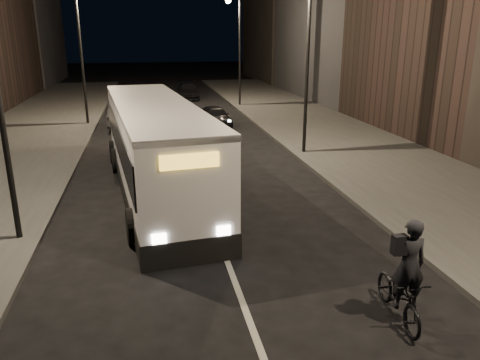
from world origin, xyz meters
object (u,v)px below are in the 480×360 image
streetlight_right_mid (303,41)px  car_near (215,116)px  streetlight_left_far (84,39)px  car_far (188,91)px  streetlight_right_far (236,38)px  cyclist_on_bicycle (402,287)px  streetlight_left_near (2,47)px  car_mid (123,115)px  city_bus (155,144)px

streetlight_right_mid → car_near: 9.96m
streetlight_left_far → car_far: (7.30, 11.74, -4.65)m
car_near → streetlight_right_far: bearing=62.5°
streetlight_right_mid → cyclist_on_bicycle: bearing=-99.5°
car_near → streetlight_left_far: bearing=160.5°
car_near → cyclist_on_bicycle: bearing=-95.6°
streetlight_right_far → car_near: size_ratio=2.19×
streetlight_right_far → car_near: bearing=-110.4°
streetlight_right_mid → car_near: streetlight_right_mid is taller
streetlight_right_mid → streetlight_left_near: size_ratio=1.00×
streetlight_right_mid → car_near: bearing=109.1°
car_mid → city_bus: bearing=100.3°
car_mid → car_far: 13.62m
cyclist_on_bicycle → car_far: cyclist_on_bicycle is taller
streetlight_left_far → car_far: bearing=58.1°
streetlight_right_mid → city_bus: bearing=-148.4°
streetlight_left_far → city_bus: size_ratio=0.64×
streetlight_right_mid → streetlight_left_near: same height
streetlight_right_far → city_bus: (-6.93, -20.26, -3.54)m
streetlight_left_far → city_bus: bearing=-75.3°
streetlight_right_far → city_bus: bearing=-108.9°
streetlight_left_far → car_mid: streetlight_left_far is taller
car_near → car_mid: car_mid is taller
car_mid → car_far: (5.27, 12.56, -0.02)m
streetlight_right_mid → city_bus: 8.87m
car_near → car_mid: 5.84m
cyclist_on_bicycle → car_near: bearing=96.6°
streetlight_left_near → car_far: 30.98m
streetlight_right_far → streetlight_right_mid: bearing=-90.0°
streetlight_left_near → streetlight_left_far: same height
streetlight_left_far → city_bus: 15.16m
streetlight_left_far → cyclist_on_bicycle: 25.46m
streetlight_left_far → car_mid: 5.13m
streetlight_right_mid → cyclist_on_bicycle: (-2.27, -13.60, -4.59)m
cyclist_on_bicycle → car_far: bearing=96.8°
cyclist_on_bicycle → city_bus: bearing=121.6°
streetlight_right_mid → streetlight_right_far: size_ratio=1.00×
streetlight_left_near → streetlight_right_mid: bearing=36.9°
cyclist_on_bicycle → car_mid: (-6.36, 22.78, -0.04)m
streetlight_right_mid → streetlight_right_far: same height
city_bus → car_mid: size_ratio=2.86×
city_bus → car_mid: 13.59m
streetlight_left_near → car_near: 18.67m
city_bus → car_far: bearing=75.7°
streetlight_right_mid → streetlight_left_near: bearing=-143.1°
streetlight_right_far → streetlight_left_far: bearing=-150.6°
streetlight_right_far → car_mid: streetlight_right_far is taller
car_far → car_near: bearing=-83.6°
city_bus → cyclist_on_bicycle: size_ratio=5.46×
streetlight_left_near → city_bus: 6.36m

